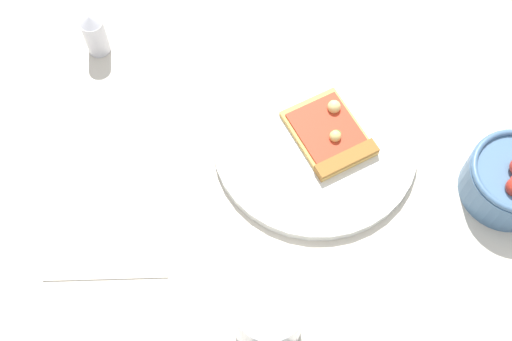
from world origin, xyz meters
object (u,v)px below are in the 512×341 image
object	(u,v)px
plate	(314,143)
soda_glass	(268,319)
salad_bowl	(512,180)
paper_napkin	(110,219)
pizza_slice_main	(332,136)
pepper_shaker	(95,34)

from	to	relation	value
plate	soda_glass	distance (m)	0.26
salad_bowl	paper_napkin	world-z (taller)	salad_bowl
pizza_slice_main	salad_bowl	world-z (taller)	salad_bowl
salad_bowl	pepper_shaker	xyz separation A→B (m)	(-0.52, 0.28, 0.00)
plate	pepper_shaker	distance (m)	0.35
soda_glass	pepper_shaker	size ratio (longest dim) A/B	1.57
pizza_slice_main	pepper_shaker	xyz separation A→B (m)	(-0.31, 0.19, 0.02)
pizza_slice_main	paper_napkin	size ratio (longest dim) A/B	0.87
salad_bowl	soda_glass	bearing A→B (deg)	-155.52
paper_napkin	pepper_shaker	distance (m)	0.27
salad_bowl	paper_napkin	size ratio (longest dim) A/B	0.74
plate	salad_bowl	bearing A→B (deg)	-20.99
pizza_slice_main	paper_napkin	distance (m)	0.31
plate	soda_glass	bearing A→B (deg)	-110.37
plate	salad_bowl	world-z (taller)	salad_bowl
paper_napkin	pizza_slice_main	bearing A→B (deg)	15.08
soda_glass	paper_napkin	world-z (taller)	soda_glass
salad_bowl	paper_napkin	xyz separation A→B (m)	(-0.51, 0.01, -0.03)
salad_bowl	pepper_shaker	world-z (taller)	salad_bowl
pizza_slice_main	soda_glass	world-z (taller)	soda_glass
pizza_slice_main	paper_napkin	xyz separation A→B (m)	(-0.30, -0.08, -0.02)
pepper_shaker	plate	bearing A→B (deg)	-33.65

